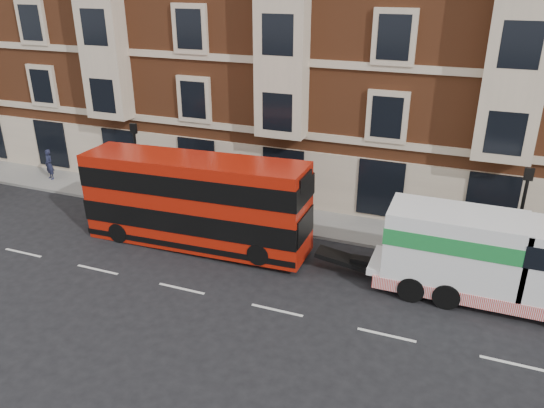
% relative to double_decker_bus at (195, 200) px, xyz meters
% --- Properties ---
extents(ground, '(120.00, 120.00, 0.00)m').
position_rel_double_decker_bus_xyz_m(ground, '(1.19, -3.47, -2.19)').
color(ground, black).
rests_on(ground, ground).
extents(sidewalk, '(90.00, 3.00, 0.15)m').
position_rel_double_decker_bus_xyz_m(sidewalk, '(1.19, 4.03, -2.12)').
color(sidewalk, slate).
rests_on(sidewalk, ground).
extents(lamp_post_west, '(0.35, 0.15, 4.35)m').
position_rel_double_decker_bus_xyz_m(lamp_post_west, '(-4.81, 2.73, 0.49)').
color(lamp_post_west, black).
rests_on(lamp_post_west, sidewalk).
extents(lamp_post_east, '(0.35, 0.15, 4.35)m').
position_rel_double_decker_bus_xyz_m(lamp_post_east, '(13.19, 2.73, 0.49)').
color(lamp_post_east, black).
rests_on(lamp_post_east, sidewalk).
extents(double_decker_bus, '(10.22, 2.34, 4.13)m').
position_rel_double_decker_bus_xyz_m(double_decker_bus, '(0.00, 0.00, 0.00)').
color(double_decker_bus, '#AE1909').
rests_on(double_decker_bus, ground).
extents(tow_truck, '(8.18, 2.42, 3.41)m').
position_rel_double_decker_bus_xyz_m(tow_truck, '(12.05, 0.00, -0.38)').
color(tow_truck, white).
rests_on(tow_truck, ground).
extents(pedestrian, '(0.76, 0.63, 1.79)m').
position_rel_double_decker_bus_xyz_m(pedestrian, '(-11.91, 3.96, -1.15)').
color(pedestrian, '#1B1E36').
rests_on(pedestrian, sidewalk).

